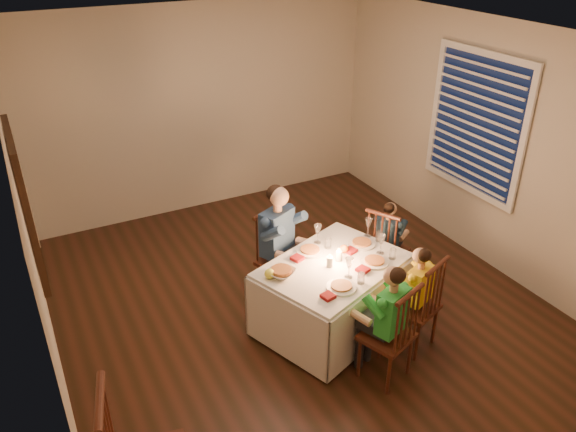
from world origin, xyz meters
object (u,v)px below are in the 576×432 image
chair_adult (280,295)px  child_yellow (409,343)px  chair_near_left (382,374)px  child_green (382,374)px  adult (280,295)px  child_teal (383,285)px  chair_near_right (409,343)px  chair_end (383,285)px  dining_table (333,282)px  serving_bowl (281,273)px

chair_adult → child_yellow: bearing=-84.7°
chair_near_left → child_green: 0.00m
adult → child_green: (0.26, -1.42, 0.00)m
child_teal → child_green: bearing=115.1°
chair_near_left → child_yellow: (0.45, 0.21, 0.00)m
child_green → child_yellow: child_green is taller
chair_adult → child_green: 1.44m
chair_near_right → child_green: bearing=4.1°
chair_adult → adult: (0.00, 0.00, 0.00)m
child_green → child_teal: 1.33m
chair_end → dining_table: bearing=81.4°
chair_adult → serving_bowl: bearing=-140.6°
dining_table → child_teal: bearing=-0.5°
chair_adult → chair_end: 1.11m
child_yellow → child_teal: bearing=-132.2°
dining_table → adult: (-0.22, 0.64, -0.49)m
adult → child_green: size_ratio=1.13×
chair_near_left → chair_near_right: same height
adult → serving_bowl: 0.97m
child_yellow → chair_near_left: bearing=4.1°
chair_near_right → child_green: (-0.45, -0.21, 0.00)m
child_green → adult: bearing=-99.3°
child_green → chair_end: bearing=-146.2°
dining_table → chair_end: dining_table is taller
chair_adult → chair_end: bearing=-43.2°
chair_adult → chair_near_left: (0.26, -1.42, 0.00)m
child_teal → dining_table: bearing=81.4°
dining_table → serving_bowl: serving_bowl is taller
dining_table → child_teal: (0.83, 0.30, -0.49)m
adult → serving_bowl: bearing=-140.6°
chair_near_right → chair_near_left: bearing=4.1°
dining_table → child_yellow: size_ratio=1.54×
dining_table → serving_bowl: (-0.50, 0.05, 0.23)m
chair_near_right → child_green: child_green is taller
child_yellow → child_teal: size_ratio=1.04×
adult → chair_near_left: bearing=-104.6°
chair_near_right → child_yellow: 0.00m
dining_table → chair_adult: bearing=88.5°
chair_adult → chair_end: size_ratio=1.00×
chair_adult → chair_near_right: same height
child_teal → chair_near_right: bearing=130.0°
chair_near_right → child_teal: bearing=-132.2°
chair_near_left → child_green: (0.00, 0.00, 0.00)m
serving_bowl → chair_near_right: bearing=-31.8°
child_green → chair_near_right: bearing=-175.1°
serving_bowl → dining_table: bearing=-5.9°
dining_table → chair_adult: 0.84m
chair_adult → chair_near_right: size_ratio=1.00×
child_yellow → child_teal: (0.34, 0.87, 0.00)m
chair_end → adult: adult is taller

